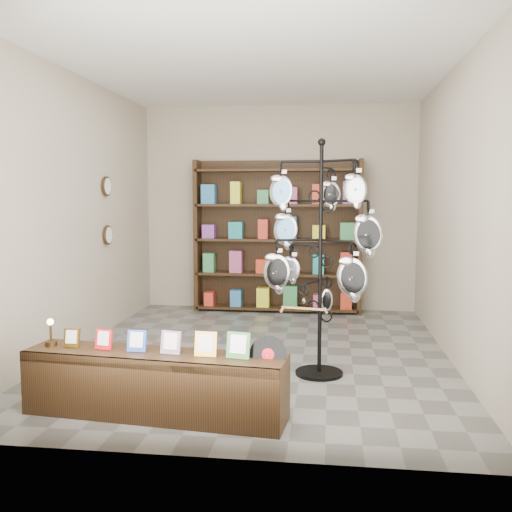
% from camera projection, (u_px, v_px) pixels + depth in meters
% --- Properties ---
extents(ground, '(5.00, 5.00, 0.00)m').
position_uv_depth(ground, '(257.00, 353.00, 6.13)').
color(ground, slate).
rests_on(ground, ground).
extents(room_envelope, '(5.00, 5.00, 5.00)m').
position_uv_depth(room_envelope, '(257.00, 180.00, 5.94)').
color(room_envelope, '#B1A48F').
rests_on(room_envelope, ground).
extents(display_tree, '(1.17, 1.14, 2.20)m').
position_uv_depth(display_tree, '(321.00, 240.00, 5.25)').
color(display_tree, black).
rests_on(display_tree, ground).
extents(front_shelf, '(2.05, 0.62, 0.72)m').
position_uv_depth(front_shelf, '(155.00, 384.00, 4.34)').
color(front_shelf, black).
rests_on(front_shelf, ground).
extents(back_shelving, '(2.42, 0.36, 2.20)m').
position_uv_depth(back_shelving, '(277.00, 241.00, 8.29)').
color(back_shelving, black).
rests_on(back_shelving, ground).
extents(wall_clocks, '(0.03, 0.24, 0.84)m').
position_uv_depth(wall_clocks, '(107.00, 211.00, 7.02)').
color(wall_clocks, black).
rests_on(wall_clocks, ground).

